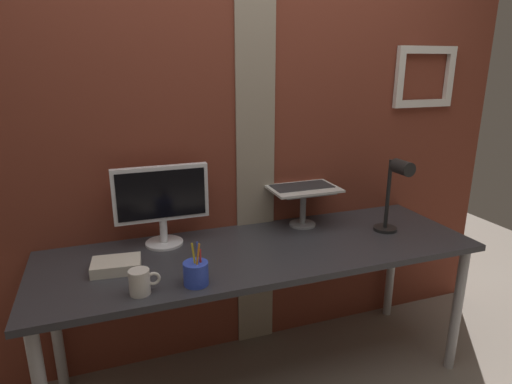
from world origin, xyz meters
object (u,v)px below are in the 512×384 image
object	(u,v)px
desk_lamp	(395,188)
pen_cup	(196,273)
monitor	(162,199)
coffee_mug	(140,282)
laptop	(299,177)

from	to	relation	value
desk_lamp	pen_cup	world-z (taller)	desk_lamp
monitor	coffee_mug	world-z (taller)	monitor
laptop	pen_cup	bearing A→B (deg)	-143.33
laptop	coffee_mug	xyz separation A→B (m)	(-0.89, -0.50, -0.21)
monitor	laptop	bearing A→B (deg)	4.93
monitor	coffee_mug	bearing A→B (deg)	-109.07
monitor	pen_cup	bearing A→B (deg)	-82.18
monitor	coffee_mug	distance (m)	0.50
laptop	pen_cup	size ratio (longest dim) A/B	2.00
monitor	laptop	xyz separation A→B (m)	(0.74, 0.06, 0.02)
laptop	coffee_mug	world-z (taller)	laptop
laptop	coffee_mug	bearing A→B (deg)	-150.48
desk_lamp	coffee_mug	xyz separation A→B (m)	(-1.27, -0.18, -0.19)
pen_cup	coffee_mug	size ratio (longest dim) A/B	1.52
desk_lamp	pen_cup	bearing A→B (deg)	-170.40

